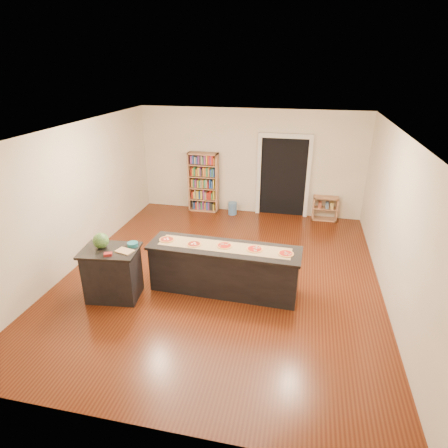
% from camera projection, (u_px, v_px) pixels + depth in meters
% --- Properties ---
extents(room, '(6.00, 7.00, 2.80)m').
position_uv_depth(room, '(222.00, 208.00, 6.87)').
color(room, '#EEE4C8').
rests_on(room, ground).
extents(doorway, '(1.40, 0.09, 2.21)m').
position_uv_depth(doorway, '(283.00, 172.00, 9.88)').
color(doorway, black).
rests_on(doorway, room).
extents(kitchen_island, '(2.70, 0.73, 0.89)m').
position_uv_depth(kitchen_island, '(224.00, 269.00, 6.73)').
color(kitchen_island, black).
rests_on(kitchen_island, ground).
extents(side_counter, '(0.95, 0.70, 0.94)m').
position_uv_depth(side_counter, '(113.00, 273.00, 6.54)').
color(side_counter, black).
rests_on(side_counter, ground).
extents(bookshelf, '(0.82, 0.29, 1.64)m').
position_uv_depth(bookshelf, '(203.00, 182.00, 10.30)').
color(bookshelf, tan).
rests_on(bookshelf, ground).
extents(low_shelf, '(0.64, 0.28, 0.64)m').
position_uv_depth(low_shelf, '(325.00, 208.00, 9.87)').
color(low_shelf, tan).
rests_on(low_shelf, ground).
extents(waste_bin, '(0.24, 0.24, 0.34)m').
position_uv_depth(waste_bin, '(233.00, 208.00, 10.29)').
color(waste_bin, teal).
rests_on(waste_bin, ground).
extents(kraft_paper, '(2.35, 0.50, 0.00)m').
position_uv_depth(kraft_paper, '(224.00, 247.00, 6.56)').
color(kraft_paper, tan).
rests_on(kraft_paper, kitchen_island).
extents(watermelon, '(0.27, 0.27, 0.27)m').
position_uv_depth(watermelon, '(101.00, 241.00, 6.36)').
color(watermelon, '#144214').
rests_on(watermelon, side_counter).
extents(cutting_board, '(0.33, 0.26, 0.02)m').
position_uv_depth(cutting_board, '(125.00, 251.00, 6.28)').
color(cutting_board, tan).
rests_on(cutting_board, side_counter).
extents(package_red, '(0.15, 0.13, 0.05)m').
position_uv_depth(package_red, '(108.00, 254.00, 6.14)').
color(package_red, maroon).
rests_on(package_red, side_counter).
extents(package_teal, '(0.19, 0.19, 0.07)m').
position_uv_depth(package_teal, '(133.00, 244.00, 6.45)').
color(package_teal, '#195966').
rests_on(package_teal, side_counter).
extents(pizza_a, '(0.27, 0.27, 0.02)m').
position_uv_depth(pizza_a, '(167.00, 239.00, 6.80)').
color(pizza_a, '#DDA855').
rests_on(pizza_a, kitchen_island).
extents(pizza_b, '(0.27, 0.27, 0.02)m').
position_uv_depth(pizza_b, '(194.00, 244.00, 6.63)').
color(pizza_b, '#DDA855').
rests_on(pizza_b, kitchen_island).
extents(pizza_c, '(0.27, 0.27, 0.02)m').
position_uv_depth(pizza_c, '(224.00, 246.00, 6.58)').
color(pizza_c, '#DDA855').
rests_on(pizza_c, kitchen_island).
extents(pizza_d, '(0.30, 0.30, 0.02)m').
position_uv_depth(pizza_d, '(255.00, 249.00, 6.45)').
color(pizza_d, '#DDA855').
rests_on(pizza_d, kitchen_island).
extents(pizza_e, '(0.26, 0.26, 0.02)m').
position_uv_depth(pizza_e, '(286.00, 254.00, 6.30)').
color(pizza_e, '#DDA855').
rests_on(pizza_e, kitchen_island).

